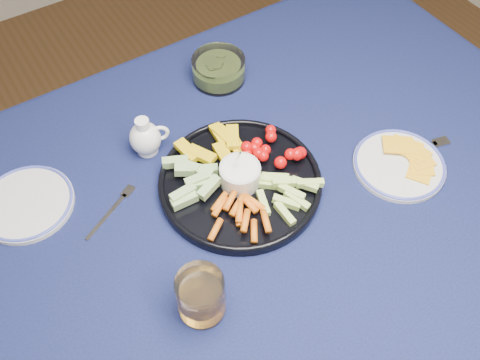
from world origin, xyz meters
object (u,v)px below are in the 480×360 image
dining_table (218,250)px  side_plate_extra (26,203)px  pickle_bowl (219,70)px  cheese_plate (399,164)px  juice_tumbler (201,297)px  creamer_pitcher (146,138)px  crudite_platter (239,180)px

dining_table → side_plate_extra: (-0.29, 0.25, 0.10)m
dining_table → pickle_bowl: bearing=58.2°
cheese_plate → juice_tumbler: bearing=-174.3°
dining_table → side_plate_extra: size_ratio=8.95×
creamer_pitcher → juice_tumbler: (-0.08, -0.37, 0.00)m
crudite_platter → pickle_bowl: crudite_platter is taller
pickle_bowl → crudite_platter: bearing=-114.0°
cheese_plate → juice_tumbler: 0.51m
dining_table → pickle_bowl: pickle_bowl is taller
side_plate_extra → creamer_pitcher: bearing=0.0°
pickle_bowl → side_plate_extra: 0.52m
pickle_bowl → juice_tumbler: (-0.33, -0.49, 0.02)m
dining_table → side_plate_extra: 0.39m
creamer_pitcher → juice_tumbler: size_ratio=0.95×
crudite_platter → cheese_plate: (0.31, -0.14, -0.01)m
dining_table → juice_tumbler: size_ratio=17.07×
creamer_pitcher → cheese_plate: creamer_pitcher is taller
crudite_platter → cheese_plate: 0.34m
pickle_bowl → juice_tumbler: juice_tumbler is taller
dining_table → cheese_plate: cheese_plate is taller
creamer_pitcher → crudite_platter: bearing=-58.8°
pickle_bowl → side_plate_extra: (-0.51, -0.11, -0.02)m
side_plate_extra → cheese_plate: bearing=-25.2°
crudite_platter → juice_tumbler: (-0.20, -0.19, 0.02)m
dining_table → side_plate_extra: side_plate_extra is taller
juice_tumbler → creamer_pitcher: bearing=77.6°
pickle_bowl → juice_tumbler: 0.59m
crudite_platter → side_plate_extra: size_ratio=1.78×
dining_table → cheese_plate: (0.40, -0.08, 0.10)m
creamer_pitcher → pickle_bowl: (0.25, 0.11, -0.01)m
crudite_platter → juice_tumbler: size_ratio=3.40×
dining_table → juice_tumbler: 0.21m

